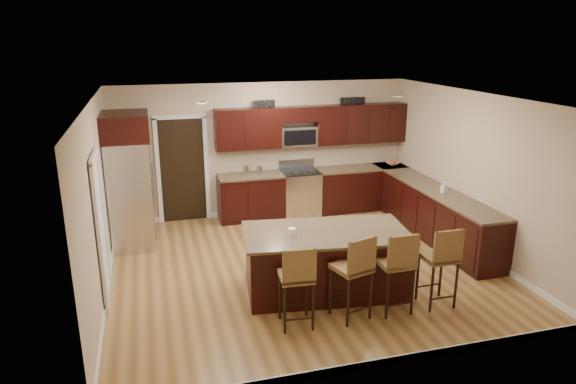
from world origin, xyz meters
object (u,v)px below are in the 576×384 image
object	(u,v)px
stool_left	(297,277)
range	(300,192)
refrigerator	(130,180)
stool_extra	(442,258)
stool_mid	(355,268)
stool_right	(398,263)
island	(325,263)

from	to	relation	value
stool_left	range	bearing A→B (deg)	77.32
refrigerator	stool_extra	size ratio (longest dim) A/B	2.03
refrigerator	stool_extra	bearing A→B (deg)	-39.78
refrigerator	stool_extra	world-z (taller)	refrigerator
stool_mid	refrigerator	world-z (taller)	refrigerator
range	stool_right	world-z (taller)	stool_right
range	stool_mid	bearing A→B (deg)	-97.01
refrigerator	stool_mid	bearing A→B (deg)	-50.31
range	stool_mid	distance (m)	4.19
stool_right	refrigerator	xyz separation A→B (m)	(-3.39, 3.36, 0.48)
stool_left	stool_mid	world-z (taller)	stool_mid
island	refrigerator	xyz separation A→B (m)	(-2.69, 2.51, 0.77)
stool_mid	stool_right	world-z (taller)	stool_mid
stool_mid	stool_right	size ratio (longest dim) A/B	1.01
refrigerator	stool_right	bearing A→B (deg)	-44.78
stool_right	island	bearing A→B (deg)	128.34
refrigerator	range	bearing A→B (deg)	13.55
island	refrigerator	size ratio (longest dim) A/B	1.05
stool_mid	stool_left	bearing A→B (deg)	163.43
range	stool_right	xyz separation A→B (m)	(0.09, -4.16, 0.25)
stool_left	stool_extra	xyz separation A→B (m)	(2.02, -0.00, 0.02)
stool_mid	refrigerator	size ratio (longest dim) A/B	0.50
island	stool_extra	xyz separation A→B (m)	(1.35, -0.85, 0.29)
stool_left	refrigerator	size ratio (longest dim) A/B	0.48
range	stool_extra	world-z (taller)	stool_extra
stool_mid	refrigerator	bearing A→B (deg)	113.12
range	stool_left	world-z (taller)	stool_left
stool_left	refrigerator	bearing A→B (deg)	125.45
range	stool_extra	size ratio (longest dim) A/B	0.96
range	refrigerator	world-z (taller)	refrigerator
stool_left	stool_mid	size ratio (longest dim) A/B	0.96
stool_mid	stool_extra	size ratio (longest dim) A/B	1.01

